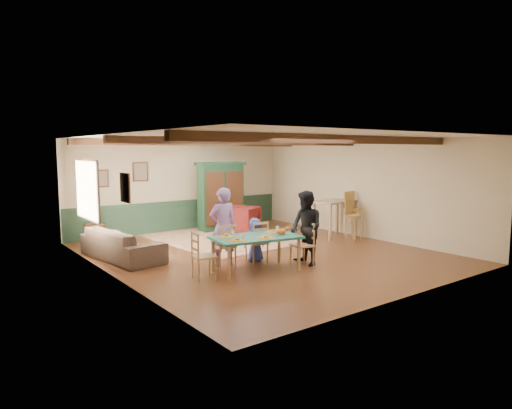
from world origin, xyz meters
TOP-DOWN VIEW (x-y plane):
  - floor at (0.00, 0.00)m, footprint 8.00×8.00m
  - wall_back at (0.00, 4.00)m, footprint 7.00×0.02m
  - wall_left at (-3.50, 0.00)m, footprint 0.02×8.00m
  - wall_right at (3.50, 0.00)m, footprint 0.02×8.00m
  - ceiling at (0.00, 0.00)m, footprint 7.00×8.00m
  - wainscot_back at (0.00, 3.98)m, footprint 6.95×0.03m
  - ceiling_beam_front at (0.00, -2.30)m, footprint 6.95×0.16m
  - ceiling_beam_mid at (0.00, 0.40)m, footprint 6.95×0.16m
  - ceiling_beam_back at (0.00, 3.00)m, footprint 6.95×0.16m
  - window_left at (-3.47, 1.70)m, footprint 0.06×1.60m
  - picture_left_wall at (-3.47, -0.60)m, footprint 0.04×0.42m
  - picture_back_a at (-1.30, 3.97)m, footprint 0.45×0.04m
  - picture_back_b at (-2.40, 3.97)m, footprint 0.38×0.04m
  - dining_table at (-1.10, -1.25)m, footprint 1.84×1.20m
  - dining_chair_far_left at (-1.37, -0.52)m, footprint 0.46×0.47m
  - dining_chair_far_right at (-0.62, -0.64)m, footprint 0.46×0.47m
  - dining_chair_end_left at (-2.18, -1.09)m, footprint 0.47×0.46m
  - dining_chair_end_right at (-0.02, -1.42)m, footprint 0.47×0.46m
  - person_man at (-1.36, -0.44)m, footprint 0.65×0.48m
  - person_woman at (0.07, -1.44)m, footprint 0.70×0.84m
  - person_child at (-0.61, -0.56)m, footprint 0.51×0.37m
  - cat at (-0.60, -1.43)m, footprint 0.36×0.18m
  - place_setting_near_left at (-1.65, -1.41)m, footprint 0.42×0.34m
  - place_setting_near_center at (-1.04, -1.50)m, footprint 0.42×0.34m
  - place_setting_far_left at (-1.58, -0.94)m, footprint 0.42×0.34m
  - place_setting_far_right at (-0.55, -1.10)m, footprint 0.42×0.34m
  - area_rug at (0.29, 2.05)m, footprint 3.52×4.10m
  - armoire at (0.92, 3.25)m, footprint 1.51×0.73m
  - armchair at (0.92, 2.20)m, footprint 1.22×1.23m
  - sofa at (-2.84, 1.37)m, footprint 1.20×2.42m
  - end_table at (-2.87, 3.22)m, footprint 0.46×0.46m
  - table_lamp at (-2.87, 3.22)m, footprint 0.28×0.28m
  - counter_table at (2.83, 0.41)m, footprint 1.31×0.87m
  - bar_stool_left at (2.94, -0.23)m, footprint 0.38×0.42m
  - bar_stool_right at (3.22, -0.00)m, footprint 0.48×0.52m

SIDE VIEW (x-z plane):
  - floor at x=0.00m, z-range 0.00..0.00m
  - area_rug at x=0.29m, z-range 0.00..0.01m
  - end_table at x=-2.87m, z-range 0.00..0.55m
  - sofa at x=-2.84m, z-range 0.00..0.68m
  - dining_table at x=-1.10m, z-range 0.00..0.71m
  - armchair at x=0.92m, z-range 0.00..0.83m
  - wainscot_back at x=0.00m, z-range 0.00..0.90m
  - dining_chair_far_left at x=-1.37m, z-range 0.00..0.90m
  - dining_chair_far_right at x=-0.62m, z-range 0.00..0.90m
  - dining_chair_end_left at x=-2.18m, z-range 0.00..0.90m
  - dining_chair_end_right at x=-0.02m, z-range 0.00..0.90m
  - person_child at x=-0.61m, z-range 0.00..0.95m
  - counter_table at x=2.83m, z-range 0.00..1.02m
  - bar_stool_left at x=2.94m, z-range 0.00..1.05m
  - bar_stool_right at x=3.22m, z-range 0.00..1.27m
  - place_setting_near_left at x=-1.65m, z-range 0.71..0.82m
  - place_setting_near_center at x=-1.04m, z-range 0.71..0.82m
  - place_setting_far_left at x=-1.58m, z-range 0.71..0.82m
  - place_setting_far_right at x=-0.55m, z-range 0.71..0.82m
  - person_woman at x=0.07m, z-range 0.00..1.57m
  - table_lamp at x=-2.87m, z-range 0.55..1.04m
  - cat at x=-0.60m, z-range 0.71..0.88m
  - person_man at x=-1.36m, z-range 0.00..1.64m
  - armoire at x=0.92m, z-range 0.00..2.06m
  - wall_back at x=0.00m, z-range 0.00..2.70m
  - wall_left at x=-3.50m, z-range 0.00..2.70m
  - wall_right at x=3.50m, z-range 0.00..2.70m
  - window_left at x=-3.47m, z-range 0.90..2.20m
  - picture_back_b at x=-2.40m, z-range 1.41..1.89m
  - picture_left_wall at x=-3.47m, z-range 1.49..2.01m
  - picture_back_a at x=-1.30m, z-range 1.52..2.08m
  - ceiling_beam_front at x=0.00m, z-range 2.53..2.69m
  - ceiling_beam_mid at x=0.00m, z-range 2.53..2.69m
  - ceiling_beam_back at x=0.00m, z-range 2.53..2.69m
  - ceiling at x=0.00m, z-range 2.69..2.71m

